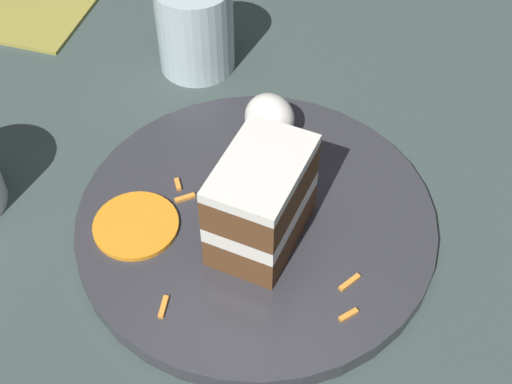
# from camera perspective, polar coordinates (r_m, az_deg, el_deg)

# --- Properties ---
(ground_plane) EXTENTS (6.00, 6.00, 0.00)m
(ground_plane) POSITION_cam_1_polar(r_m,az_deg,el_deg) (0.67, -1.66, -0.55)
(ground_plane) COLOR black
(ground_plane) RESTS_ON ground
(dining_table) EXTENTS (1.26, 1.02, 0.03)m
(dining_table) POSITION_cam_1_polar(r_m,az_deg,el_deg) (0.66, -1.69, 0.40)
(dining_table) COLOR #384742
(dining_table) RESTS_ON ground
(plate) EXTENTS (0.30, 0.30, 0.02)m
(plate) POSITION_cam_1_polar(r_m,az_deg,el_deg) (0.60, 0.00, -2.37)
(plate) COLOR #333338
(plate) RESTS_ON dining_table
(cake_slice) EXTENTS (0.09, 0.11, 0.08)m
(cake_slice) POSITION_cam_1_polar(r_m,az_deg,el_deg) (0.55, 0.43, -0.74)
(cake_slice) COLOR brown
(cake_slice) RESTS_ON plate
(cream_dollop) EXTENTS (0.05, 0.04, 0.05)m
(cream_dollop) POSITION_cam_1_polar(r_m,az_deg,el_deg) (0.64, 0.94, 6.03)
(cream_dollop) COLOR white
(cream_dollop) RESTS_ON plate
(orange_garnish) EXTENTS (0.07, 0.07, 0.00)m
(orange_garnish) POSITION_cam_1_polar(r_m,az_deg,el_deg) (0.59, -9.59, -2.64)
(orange_garnish) COLOR orange
(orange_garnish) RESTS_ON plate
(carrot_shreds_scatter) EXTENTS (0.20, 0.13, 0.00)m
(carrot_shreds_scatter) POSITION_cam_1_polar(r_m,az_deg,el_deg) (0.57, -0.88, -5.28)
(carrot_shreds_scatter) COLOR orange
(carrot_shreds_scatter) RESTS_ON plate
(drinking_glass) EXTENTS (0.08, 0.08, 0.09)m
(drinking_glass) POSITION_cam_1_polar(r_m,az_deg,el_deg) (0.74, -4.85, 12.61)
(drinking_glass) COLOR silver
(drinking_glass) RESTS_ON dining_table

